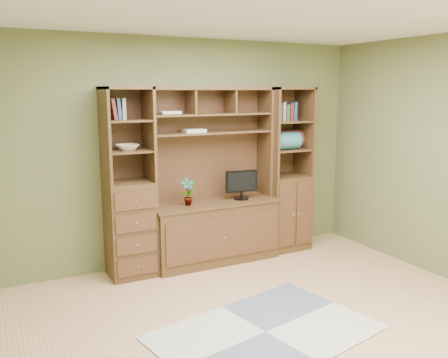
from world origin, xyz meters
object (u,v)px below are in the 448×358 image
right_tower (286,170)px  monitor (241,179)px  left_tower (129,184)px  center_hutch (214,177)px

right_tower → monitor: size_ratio=4.27×
right_tower → monitor: (-0.69, -0.07, -0.05)m
left_tower → monitor: (1.34, -0.07, -0.05)m
right_tower → left_tower: bearing=180.0°
right_tower → center_hutch: bearing=-177.8°
left_tower → monitor: size_ratio=4.27×
center_hutch → monitor: size_ratio=4.27×
left_tower → monitor: 1.34m
center_hutch → left_tower: (-1.00, 0.04, 0.00)m
monitor → center_hutch: bearing=-177.7°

